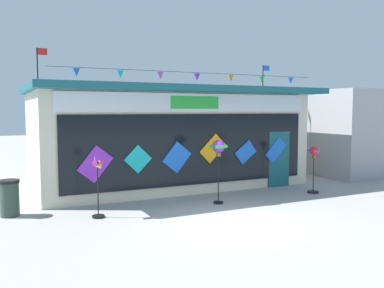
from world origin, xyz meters
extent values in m
plane|color=#9E9B99|center=(0.00, 0.00, 0.00)|extent=(80.00, 80.00, 0.00)
cube|color=beige|center=(0.59, 6.02, 1.68)|extent=(9.49, 5.02, 3.36)
cube|color=#195660|center=(0.59, 5.59, 3.46)|extent=(9.89, 5.89, 0.20)
cube|color=silver|center=(0.59, 3.47, 3.02)|extent=(8.73, 0.08, 0.58)
cube|color=green|center=(0.59, 3.44, 3.02)|extent=(1.71, 0.04, 0.41)
cube|color=black|center=(0.59, 3.48, 1.50)|extent=(8.54, 0.06, 2.30)
cube|color=#195660|center=(4.01, 3.48, 1.00)|extent=(0.90, 0.07, 2.00)
cube|color=purple|center=(-2.66, 3.42, 1.22)|extent=(1.07, 0.03, 1.11)
cube|color=#19B7BC|center=(-1.36, 3.42, 1.29)|extent=(0.89, 0.03, 0.89)
cube|color=blue|center=(-0.06, 3.42, 1.28)|extent=(1.01, 0.03, 1.03)
cube|color=orange|center=(1.24, 3.42, 1.51)|extent=(0.99, 0.03, 0.99)
cube|color=blue|center=(2.53, 3.42, 1.33)|extent=(0.88, 0.03, 0.85)
cube|color=blue|center=(3.83, 3.42, 1.35)|extent=(0.92, 0.03, 0.94)
cylinder|color=black|center=(0.59, 3.30, 3.96)|extent=(9.11, 0.01, 0.01)
cone|color=blue|center=(-3.16, 3.30, 3.82)|extent=(0.20, 0.20, 0.22)
cone|color=#19B7BC|center=(-1.91, 3.30, 3.82)|extent=(0.20, 0.20, 0.22)
cone|color=#EA4CA3|center=(-0.66, 3.30, 3.82)|extent=(0.20, 0.20, 0.22)
cone|color=purple|center=(0.59, 3.30, 3.82)|extent=(0.20, 0.20, 0.22)
cone|color=orange|center=(1.84, 3.30, 3.82)|extent=(0.20, 0.20, 0.22)
cone|color=green|center=(3.08, 3.30, 3.82)|extent=(0.20, 0.20, 0.22)
cone|color=blue|center=(4.33, 3.30, 3.82)|extent=(0.20, 0.20, 0.22)
cylinder|color=black|center=(-3.91, 6.02, 4.19)|extent=(0.04, 0.04, 1.26)
cube|color=red|center=(-3.75, 6.02, 4.70)|extent=(0.32, 0.02, 0.22)
cylinder|color=black|center=(5.08, 6.02, 4.12)|extent=(0.04, 0.04, 1.12)
cube|color=blue|center=(5.24, 6.02, 4.56)|extent=(0.32, 0.02, 0.22)
cylinder|color=black|center=(-2.91, 2.03, 0.03)|extent=(0.32, 0.32, 0.06)
cylinder|color=black|center=(-2.91, 2.03, 0.72)|extent=(0.03, 0.03, 1.44)
cylinder|color=black|center=(-2.91, 1.99, 1.44)|extent=(0.06, 0.04, 0.06)
cone|color=#EA4CA3|center=(-2.82, 1.99, 1.44)|extent=(0.14, 0.15, 0.14)
cone|color=purple|center=(-2.91, 1.99, 1.54)|extent=(0.15, 0.14, 0.14)
cone|color=#EA4CA3|center=(-3.00, 1.99, 1.44)|extent=(0.14, 0.15, 0.14)
cone|color=yellow|center=(-2.91, 1.99, 1.35)|extent=(0.15, 0.14, 0.14)
cylinder|color=black|center=(0.68, 2.05, 0.03)|extent=(0.29, 0.29, 0.06)
cylinder|color=black|center=(0.68, 2.05, 0.76)|extent=(0.03, 0.03, 1.53)
sphere|color=purple|center=(0.68, 2.05, 1.72)|extent=(0.38, 0.38, 0.38)
cube|color=green|center=(0.68, 2.05, 1.72)|extent=(0.38, 0.38, 0.08)
cube|color=brown|center=(0.68, 2.05, 1.47)|extent=(0.10, 0.10, 0.10)
cylinder|color=black|center=(4.32, 2.02, 0.03)|extent=(0.38, 0.38, 0.06)
cylinder|color=black|center=(4.32, 2.02, 0.64)|extent=(0.03, 0.03, 1.28)
sphere|color=red|center=(4.32, 2.02, 1.43)|extent=(0.29, 0.29, 0.29)
cube|color=purple|center=(4.32, 2.02, 1.43)|extent=(0.30, 0.30, 0.06)
cube|color=brown|center=(4.32, 2.02, 1.22)|extent=(0.10, 0.10, 0.10)
cylinder|color=#2D4238|center=(-4.97, 3.18, 0.44)|extent=(0.48, 0.48, 0.88)
cylinder|color=black|center=(-4.97, 3.18, 0.92)|extent=(0.52, 0.52, 0.08)
cube|color=#99999E|center=(9.79, 7.78, 1.81)|extent=(5.73, 9.87, 3.62)
camera|label=1|loc=(-5.27, -8.39, 2.79)|focal=38.23mm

